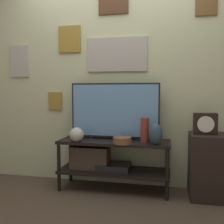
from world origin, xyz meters
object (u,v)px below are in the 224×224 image
vase_wide_bowl (122,140)px  vase_round_glass (77,134)px  mantel_clock (205,124)px  television (115,111)px  vase_tall_ceramic (145,130)px  vase_urn_stoneware (156,134)px

vase_wide_bowl → vase_round_glass: (-0.51, 0.01, 0.04)m
vase_wide_bowl → mantel_clock: (0.85, 0.13, 0.18)m
television → vase_wide_bowl: size_ratio=5.25×
vase_wide_bowl → mantel_clock: bearing=9.0°
vase_tall_ceramic → vase_wide_bowl: bearing=-152.5°
vase_wide_bowl → vase_urn_stoneware: bearing=3.6°
vase_urn_stoneware → mantel_clock: 0.52m
mantel_clock → vase_tall_ceramic: bearing=-178.5°
vase_round_glass → mantel_clock: bearing=5.3°
mantel_clock → television: bearing=173.8°
vase_wide_bowl → vase_urn_stoneware: size_ratio=0.89×
vase_wide_bowl → mantel_clock: 0.88m
television → mantel_clock: (0.98, -0.11, -0.11)m
vase_tall_ceramic → mantel_clock: size_ratio=1.14×
vase_tall_ceramic → vase_urn_stoneware: 0.16m
vase_urn_stoneware → vase_round_glass: bearing=-179.1°
vase_urn_stoneware → mantel_clock: (0.50, 0.11, 0.11)m
television → vase_tall_ceramic: (0.36, -0.12, -0.20)m
vase_tall_ceramic → vase_round_glass: bearing=-171.5°
vase_wide_bowl → vase_tall_ceramic: bearing=27.5°
vase_round_glass → vase_tall_ceramic: 0.75m
television → vase_round_glass: 0.51m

